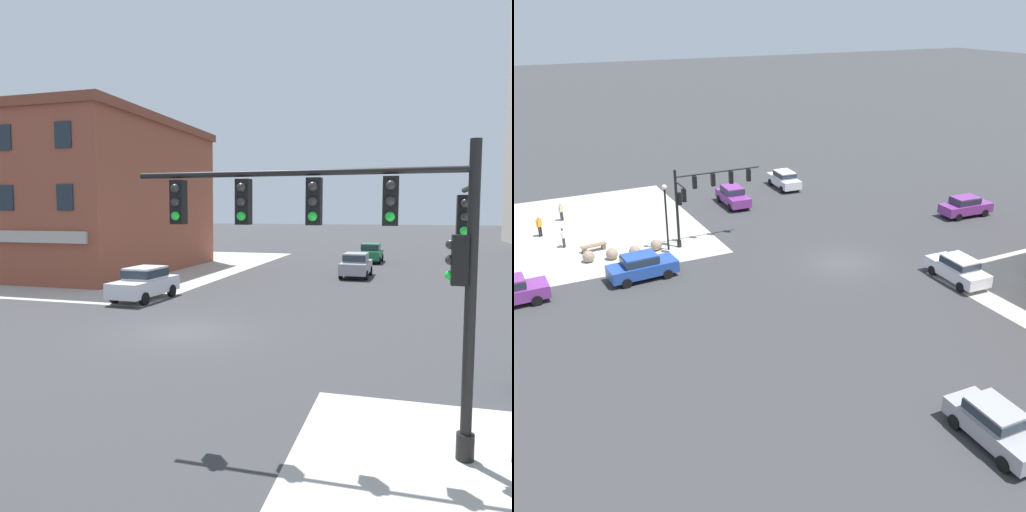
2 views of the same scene
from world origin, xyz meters
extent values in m
plane|color=#38383A|center=(0.00, 0.00, 0.00)|extent=(320.00, 320.00, 0.00)
cube|color=#B7B2A8|center=(16.00, -14.50, 0.00)|extent=(20.00, 19.00, 0.02)
cylinder|color=black|center=(9.13, -7.72, 0.25)|extent=(0.32, 0.32, 0.50)
cylinder|color=black|center=(9.13, -7.72, 2.89)|extent=(0.20, 0.20, 5.79)
cylinder|color=black|center=(5.88, -7.72, 5.27)|extent=(6.50, 0.12, 0.12)
cylinder|color=black|center=(9.13, -6.82, 4.97)|extent=(0.11, 1.80, 0.11)
cube|color=black|center=(7.71, -7.72, 4.72)|extent=(0.28, 0.28, 0.90)
sphere|color=#282828|center=(7.71, -7.88, 5.00)|extent=(0.18, 0.18, 0.18)
sphere|color=#282828|center=(7.71, -7.88, 4.72)|extent=(0.18, 0.18, 0.18)
sphere|color=green|center=(7.71, -7.88, 4.44)|extent=(0.18, 0.18, 0.18)
cube|color=black|center=(6.30, -7.72, 4.72)|extent=(0.28, 0.28, 0.90)
sphere|color=#282828|center=(6.30, -7.88, 5.00)|extent=(0.18, 0.18, 0.18)
sphere|color=#282828|center=(6.30, -7.88, 4.72)|extent=(0.18, 0.18, 0.18)
sphere|color=green|center=(6.30, -7.88, 4.44)|extent=(0.18, 0.18, 0.18)
cube|color=black|center=(4.89, -7.72, 4.72)|extent=(0.28, 0.28, 0.90)
sphere|color=#282828|center=(4.89, -7.88, 5.00)|extent=(0.18, 0.18, 0.18)
sphere|color=#282828|center=(4.89, -7.88, 4.72)|extent=(0.18, 0.18, 0.18)
sphere|color=green|center=(4.89, -7.88, 4.44)|extent=(0.18, 0.18, 0.18)
cube|color=black|center=(3.48, -7.72, 4.72)|extent=(0.28, 0.28, 0.90)
sphere|color=#282828|center=(3.48, -7.88, 5.00)|extent=(0.18, 0.18, 0.18)
sphere|color=#282828|center=(3.48, -7.88, 4.72)|extent=(0.18, 0.18, 0.18)
sphere|color=green|center=(3.48, -7.88, 4.44)|extent=(0.18, 0.18, 0.18)
cube|color=black|center=(8.93, -7.72, 3.67)|extent=(0.28, 0.28, 0.90)
sphere|color=#282828|center=(8.77, -7.72, 3.95)|extent=(0.18, 0.18, 0.18)
sphere|color=#282828|center=(8.77, -7.72, 3.67)|extent=(0.18, 0.18, 0.18)
sphere|color=green|center=(8.77, -7.72, 3.39)|extent=(0.18, 0.18, 0.18)
cube|color=black|center=(9.13, -6.02, 4.42)|extent=(0.28, 0.28, 0.90)
sphere|color=#282828|center=(9.13, -6.18, 4.70)|extent=(0.18, 0.18, 0.18)
sphere|color=#282828|center=(9.13, -6.18, 4.42)|extent=(0.18, 0.18, 0.18)
sphere|color=green|center=(9.13, -6.18, 4.14)|extent=(0.18, 0.18, 0.18)
sphere|color=gray|center=(10.81, -7.89, 0.41)|extent=(0.82, 0.82, 0.82)
sphere|color=gray|center=(12.49, -7.43, 0.41)|extent=(0.82, 0.82, 0.82)
sphere|color=gray|center=(14.05, -7.66, 0.41)|extent=(0.82, 0.82, 0.82)
sphere|color=gray|center=(15.60, -7.93, 0.41)|extent=(0.82, 0.82, 0.82)
cube|color=#8E6B4C|center=(14.88, -9.75, 0.44)|extent=(1.85, 0.72, 0.10)
cube|color=#665B51|center=(14.19, -9.84, 0.20)|extent=(0.29, 0.44, 0.39)
cube|color=#665B51|center=(15.58, -9.65, 0.20)|extent=(0.29, 0.44, 0.39)
cylinder|color=#333333|center=(16.64, -11.49, 0.38)|extent=(0.13, 0.13, 0.76)
cylinder|color=#333333|center=(16.73, -11.34, 0.38)|extent=(0.13, 0.13, 0.76)
cube|color=white|center=(16.68, -11.42, 1.03)|extent=(0.34, 0.39, 0.54)
cylinder|color=white|center=(16.57, -11.62, 1.06)|extent=(0.09, 0.09, 0.51)
cylinder|color=white|center=(16.80, -11.22, 1.06)|extent=(0.09, 0.09, 0.51)
sphere|color=brown|center=(16.68, -11.42, 1.43)|extent=(0.21, 0.21, 0.21)
cylinder|color=black|center=(18.01, -14.46, 0.41)|extent=(0.13, 0.13, 0.82)
cylinder|color=black|center=(17.86, -14.57, 0.41)|extent=(0.13, 0.13, 0.82)
cube|color=gold|center=(17.93, -14.52, 1.11)|extent=(0.39, 0.36, 0.58)
cylinder|color=gold|center=(18.12, -14.38, 1.14)|extent=(0.09, 0.09, 0.55)
cylinder|color=gold|center=(17.75, -14.65, 1.14)|extent=(0.09, 0.09, 0.55)
sphere|color=beige|center=(17.93, -14.52, 1.54)|extent=(0.22, 0.22, 0.22)
cylinder|color=#333333|center=(15.95, -17.46, 0.39)|extent=(0.13, 0.13, 0.78)
cylinder|color=#333333|center=(15.81, -17.57, 0.39)|extent=(0.13, 0.13, 0.78)
cube|color=beige|center=(15.88, -17.52, 1.05)|extent=(0.39, 0.37, 0.55)
cylinder|color=beige|center=(16.06, -17.38, 1.08)|extent=(0.09, 0.09, 0.52)
cylinder|color=beige|center=(15.70, -17.66, 1.08)|extent=(0.09, 0.09, 0.52)
sphere|color=beige|center=(15.88, -17.52, 1.46)|extent=(0.21, 0.21, 0.21)
cylinder|color=black|center=(10.00, -7.58, 2.26)|extent=(0.14, 0.14, 4.53)
sphere|color=white|center=(10.00, -7.58, 4.71)|extent=(0.36, 0.36, 0.36)
cylinder|color=black|center=(19.66, -4.42, 0.32)|extent=(0.65, 0.24, 0.64)
cylinder|color=black|center=(19.61, -2.75, 0.32)|extent=(0.65, 0.24, 0.64)
cube|color=#99999E|center=(4.57, 18.18, 0.70)|extent=(1.90, 4.45, 0.76)
cube|color=#99999E|center=(4.57, 18.03, 1.38)|extent=(1.56, 2.16, 0.60)
cube|color=#232D38|center=(4.57, 18.03, 1.38)|extent=(1.60, 2.25, 0.40)
cylinder|color=black|center=(5.45, 19.52, 0.32)|extent=(0.24, 0.65, 0.64)
cylinder|color=black|center=(3.70, 16.84, 0.32)|extent=(0.24, 0.65, 0.64)
cylinder|color=black|center=(5.37, 16.79, 0.32)|extent=(0.24, 0.65, 0.64)
cube|color=#23479E|center=(12.98, -3.61, 0.70)|extent=(4.50, 2.03, 0.76)
cube|color=#23479E|center=(13.13, -3.60, 1.38)|extent=(2.20, 1.62, 0.60)
cube|color=#232D38|center=(13.13, -3.60, 1.38)|extent=(2.29, 1.67, 0.40)
cylinder|color=black|center=(11.67, -4.53, 0.32)|extent=(0.65, 0.26, 0.64)
cylinder|color=black|center=(11.56, -2.86, 0.32)|extent=(0.65, 0.26, 0.64)
cylinder|color=black|center=(14.39, -4.36, 0.32)|extent=(0.65, 0.26, 0.64)
cylinder|color=black|center=(14.28, -2.69, 0.32)|extent=(0.65, 0.26, 0.64)
cube|color=silver|center=(-4.90, 5.84, 0.70)|extent=(1.95, 4.47, 0.76)
cube|color=silver|center=(-4.89, 5.99, 1.38)|extent=(1.59, 2.18, 0.60)
cube|color=#232D38|center=(-4.89, 5.99, 1.38)|extent=(1.63, 2.27, 0.40)
cylinder|color=black|center=(-4.12, 4.44, 0.32)|extent=(0.25, 0.65, 0.64)
cylinder|color=black|center=(-5.79, 4.51, 0.32)|extent=(0.25, 0.65, 0.64)
cylinder|color=black|center=(-4.00, 7.16, 0.32)|extent=(0.25, 0.65, 0.64)
cylinder|color=black|center=(-5.67, 7.24, 0.32)|extent=(0.25, 0.65, 0.64)
cube|color=#7A3389|center=(-14.56, -3.54, 0.70)|extent=(4.50, 2.02, 0.76)
cube|color=#7A3389|center=(-14.41, -3.55, 1.38)|extent=(2.20, 1.62, 0.60)
cube|color=#232D38|center=(-14.41, -3.55, 1.38)|extent=(2.29, 1.66, 0.40)
cylinder|color=black|center=(-15.98, -4.29, 0.32)|extent=(0.65, 0.26, 0.64)
cylinder|color=black|center=(-15.88, -2.62, 0.32)|extent=(0.65, 0.26, 0.64)
cylinder|color=black|center=(-13.25, -4.45, 0.32)|extent=(0.65, 0.26, 0.64)
cylinder|color=black|center=(-13.15, -2.79, 0.32)|extent=(0.65, 0.26, 0.64)
cube|color=#7A3389|center=(1.68, -14.94, 0.70)|extent=(1.93, 4.47, 0.76)
cube|color=#7A3389|center=(1.68, -15.09, 1.38)|extent=(1.58, 2.17, 0.60)
cube|color=#232D38|center=(1.68, -15.09, 1.38)|extent=(1.62, 2.26, 0.40)
cylinder|color=black|center=(0.90, -13.54, 0.32)|extent=(0.24, 0.65, 0.64)
cylinder|color=black|center=(2.57, -13.61, 0.32)|extent=(0.24, 0.65, 0.64)
cylinder|color=black|center=(0.79, -16.27, 0.32)|extent=(0.24, 0.65, 0.64)
cylinder|color=black|center=(2.46, -16.33, 0.32)|extent=(0.24, 0.65, 0.64)
cube|color=silver|center=(-4.85, -17.67, 0.70)|extent=(2.02, 4.50, 0.76)
cube|color=silver|center=(-4.84, -17.52, 1.38)|extent=(1.62, 2.20, 0.60)
cube|color=#232D38|center=(-4.84, -17.52, 1.38)|extent=(1.66, 2.29, 0.40)
cylinder|color=black|center=(-4.09, -19.08, 0.32)|extent=(0.26, 0.65, 0.64)
cylinder|color=black|center=(-5.76, -18.98, 0.32)|extent=(0.26, 0.65, 0.64)
cylinder|color=black|center=(-3.93, -16.36, 0.32)|extent=(0.26, 0.65, 0.64)
cylinder|color=black|center=(-5.60, -16.26, 0.32)|extent=(0.26, 0.65, 0.64)
camera|label=1|loc=(8.07, -17.47, 4.53)|focal=36.11mm
camera|label=2|loc=(21.38, 31.29, 16.48)|focal=41.70mm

